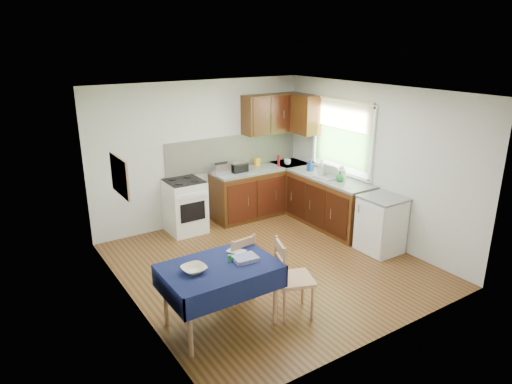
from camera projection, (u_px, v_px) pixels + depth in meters
floor at (269, 264)px, 6.70m from camera, size 4.20×4.20×0.00m
ceiling at (271, 91)px, 5.90m from camera, size 4.00×4.20×0.02m
wall_back at (202, 153)px, 7.97m from camera, size 4.00×0.02×2.50m
wall_front at (388, 235)px, 4.63m from camera, size 4.00×0.02×2.50m
wall_left at (128, 212)px, 5.27m from camera, size 0.02×4.20×2.50m
wall_right at (372, 163)px, 7.34m from camera, size 0.02×4.20×2.50m
base_cabinets at (292, 197)px, 8.26m from camera, size 1.90×2.30×0.86m
worktop_back at (261, 169)px, 8.39m from camera, size 1.90×0.60×0.04m
worktop_right at (330, 178)px, 7.82m from camera, size 0.60×1.70×0.04m
worktop_corner at (289, 164)px, 8.73m from camera, size 0.60×0.60×0.04m
splashback at (234, 151)px, 8.31m from camera, size 2.70×0.02×0.60m
upper_cabinets at (283, 114)px, 8.33m from camera, size 1.20×0.85×0.70m
stove at (185, 206)px, 7.72m from camera, size 0.60×0.61×0.92m
window at (342, 132)px, 7.75m from camera, size 0.04×1.48×1.26m
fridge at (381, 224)px, 7.00m from camera, size 0.58×0.60×0.89m
corkboard at (120, 176)px, 5.41m from camera, size 0.04×0.62×0.47m
dining_table at (220, 274)px, 5.08m from camera, size 1.26×0.85×0.76m
chair_far at (238, 266)px, 5.65m from camera, size 0.43×0.43×0.90m
chair_near at (291, 276)px, 5.35m from camera, size 0.54×0.54×0.96m
toaster at (221, 169)px, 7.93m from camera, size 0.29×0.18×0.22m
sandwich_press at (238, 167)px, 8.13m from camera, size 0.29×0.26×0.17m
sauce_bottle at (279, 161)px, 8.43m from camera, size 0.05×0.05×0.21m
yellow_packet at (257, 162)px, 8.49m from camera, size 0.11×0.07×0.14m
dish_rack at (330, 176)px, 7.81m from camera, size 0.46×0.35×0.22m
kettle at (342, 174)px, 7.60m from camera, size 0.15×0.15×0.25m
cup at (287, 162)px, 8.57m from camera, size 0.14×0.14×0.11m
soap_bottle_a at (321, 168)px, 7.81m from camera, size 0.14×0.14×0.30m
soap_bottle_b at (310, 165)px, 8.15m from camera, size 0.11×0.11×0.21m
soap_bottle_c at (340, 176)px, 7.55m from camera, size 0.18×0.18×0.17m
plate_bowl at (194, 269)px, 4.89m from camera, size 0.28×0.28×0.06m
book at (233, 254)px, 5.30m from camera, size 0.23×0.25×0.02m
spice_jar at (230, 258)px, 5.13m from camera, size 0.04×0.04×0.08m
tea_towel at (245, 258)px, 5.15m from camera, size 0.29×0.23×0.05m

